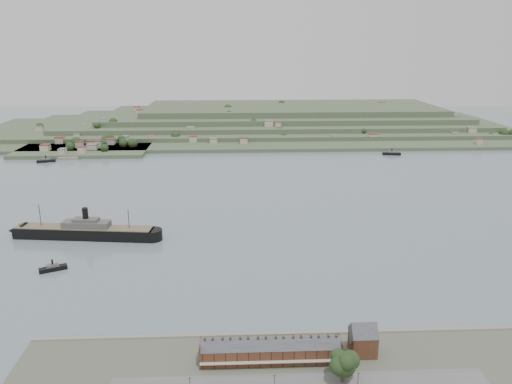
{
  "coord_description": "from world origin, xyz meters",
  "views": [
    {
      "loc": [
        -23.14,
        -336.83,
        122.68
      ],
      "look_at": [
        -7.11,
        30.0,
        12.4
      ],
      "focal_mm": 35.0,
      "sensor_mm": 36.0,
      "label": 1
    }
  ],
  "objects_px": {
    "gabled_building": "(363,339)",
    "steamship": "(80,231)",
    "fig_tree": "(344,363)",
    "terrace_row": "(271,351)",
    "tugboat": "(53,268)"
  },
  "relations": [
    {
      "from": "steamship",
      "to": "tugboat",
      "type": "xyz_separation_m",
      "value": [
        -1.28,
        -49.04,
        -2.96
      ]
    },
    {
      "from": "steamship",
      "to": "fig_tree",
      "type": "height_order",
      "value": "steamship"
    },
    {
      "from": "terrace_row",
      "to": "gabled_building",
      "type": "relative_size",
      "value": 3.95
    },
    {
      "from": "steamship",
      "to": "fig_tree",
      "type": "bearing_deg",
      "value": -47.58
    },
    {
      "from": "gabled_building",
      "to": "steamship",
      "type": "xyz_separation_m",
      "value": [
        -151.94,
        136.01,
        -3.59
      ]
    },
    {
      "from": "steamship",
      "to": "terrace_row",
      "type": "bearing_deg",
      "value": -50.74
    },
    {
      "from": "steamship",
      "to": "tugboat",
      "type": "height_order",
      "value": "steamship"
    },
    {
      "from": "gabled_building",
      "to": "tugboat",
      "type": "relative_size",
      "value": 0.93
    },
    {
      "from": "fig_tree",
      "to": "terrace_row",
      "type": "bearing_deg",
      "value": 152.17
    },
    {
      "from": "terrace_row",
      "to": "steamship",
      "type": "xyz_separation_m",
      "value": [
        -114.44,
        140.03,
        -2.25
      ]
    },
    {
      "from": "steamship",
      "to": "gabled_building",
      "type": "bearing_deg",
      "value": -41.83
    },
    {
      "from": "steamship",
      "to": "fig_tree",
      "type": "xyz_separation_m",
      "value": [
        140.51,
        -153.79,
        5.44
      ]
    },
    {
      "from": "steamship",
      "to": "tugboat",
      "type": "relative_size",
      "value": 6.82
    },
    {
      "from": "gabled_building",
      "to": "fig_tree",
      "type": "relative_size",
      "value": 1.07
    },
    {
      "from": "tugboat",
      "to": "fig_tree",
      "type": "xyz_separation_m",
      "value": [
        141.78,
        -104.75,
        8.4
      ]
    }
  ]
}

